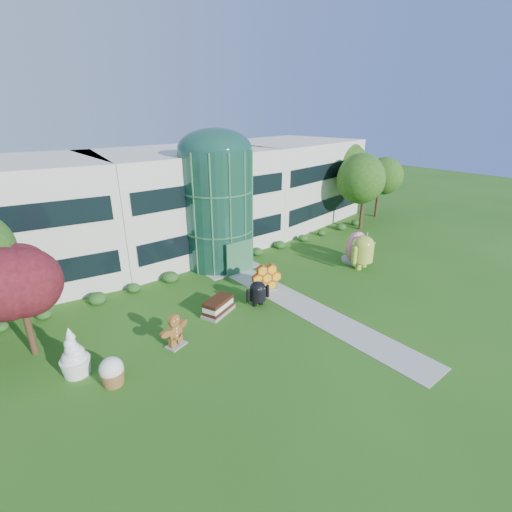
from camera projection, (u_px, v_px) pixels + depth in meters
ground at (321, 316)px, 24.58m from camera, size 140.00×140.00×0.00m
building at (183, 199)px, 35.80m from camera, size 46.00×15.00×9.30m
atrium at (217, 209)px, 31.40m from camera, size 6.00×6.00×9.80m
walkway at (299, 304)px, 26.01m from camera, size 2.40×20.00×0.04m
tree_red at (23, 306)px, 19.73m from camera, size 4.00×4.00×6.00m
trees_backdrop at (211, 214)px, 32.37m from camera, size 52.00×8.00×8.40m
android_green at (363, 249)px, 31.41m from camera, size 3.17×2.25×3.42m
android_black at (258, 292)px, 25.56m from camera, size 2.06×1.59×2.09m
donut at (355, 246)px, 32.96m from camera, size 2.81×1.57×2.79m
gingerbread at (175, 330)px, 21.09m from camera, size 2.41×1.52×2.08m
ice_cream_sandwich at (218, 306)px, 24.71m from camera, size 2.68×2.01×1.07m
honeycomb at (267, 279)px, 27.76m from camera, size 2.56×1.63×1.89m
froyo at (73, 352)px, 18.70m from camera, size 1.96×1.96×2.72m
cupcake at (112, 371)px, 18.22m from camera, size 1.52×1.52×1.51m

